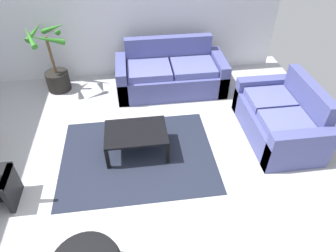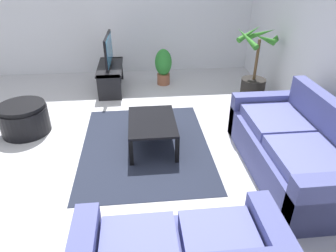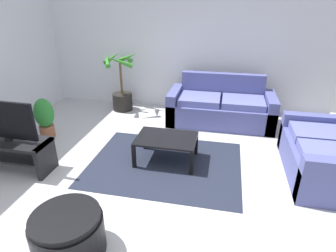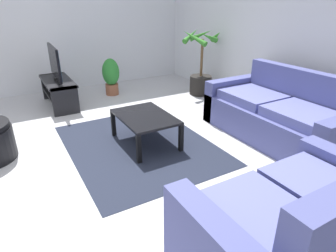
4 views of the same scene
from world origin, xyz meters
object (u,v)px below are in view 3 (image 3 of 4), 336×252
Objects in this scene: couch_main at (221,108)px; potted_palm at (122,91)px; ottoman at (68,234)px; coffee_table at (166,141)px; potted_plant_small at (45,117)px; tv_stand at (12,150)px; couch_loveseat at (326,156)px; tv at (4,120)px.

potted_palm reaches higher than couch_main.
couch_main is 2.91× the size of ottoman.
potted_plant_small is at bearing 171.11° from coffee_table.
tv_stand is at bearing 142.82° from ottoman.
ottoman is (-0.55, -1.82, -0.12)m from coffee_table.
potted_palm is at bearing 153.50° from couch_loveseat.
tv is 2.21m from coffee_table.
tv is at bearing -81.39° from potted_plant_small.
coffee_table is at bearing -53.43° from potted_palm.
couch_loveseat reaches higher than ottoman.
tv is 1.09m from potted_plant_small.
couch_main is 2.13m from potted_palm.
potted_palm reaches higher than tv.
potted_plant_small is at bearing 176.63° from couch_loveseat.
potted_palm is 1.74m from potted_plant_small.
couch_main is 3.65m from ottoman.
couch_main is 1.28× the size of couch_loveseat.
couch_loveseat is (1.46, -1.52, -0.00)m from couch_main.
tv_stand reaches higher than coffee_table.
potted_plant_small is (-0.15, 1.01, 0.08)m from tv_stand.
couch_main is at bearing 39.13° from tv_stand.
potted_palm is (0.68, 2.54, 0.13)m from tv_stand.
potted_plant_small is (-0.84, -1.52, -0.05)m from potted_palm.
coffee_table is (-2.19, -0.09, 0.04)m from couch_loveseat.
tv_stand reaches higher than ottoman.
tv is 1.33× the size of potted_plant_small.
couch_loveseat is at bearing 2.30° from coffee_table.
potted_palm is 1.84× the size of ottoman.
potted_palm is at bearing 172.87° from couch_main.
couch_loveseat is 4.35m from tv.
potted_plant_small is (-4.41, 0.26, 0.08)m from couch_loveseat.
tv_stand is at bearing -169.96° from couch_loveseat.
couch_main is at bearing -7.13° from potted_palm.
tv_stand is 1.62× the size of ottoman.
couch_loveseat is at bearing 10.00° from tv.
potted_palm is (-3.57, 1.78, 0.13)m from couch_loveseat.
ottoman is (0.83, -3.69, -0.21)m from potted_palm.
potted_plant_small is at bearing 98.61° from tv.
couch_loveseat is at bearing 34.78° from ottoman.
couch_main is 2.10× the size of tv.
potted_palm is (0.68, 2.53, -0.33)m from tv.
potted_palm reaches higher than couch_loveseat.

